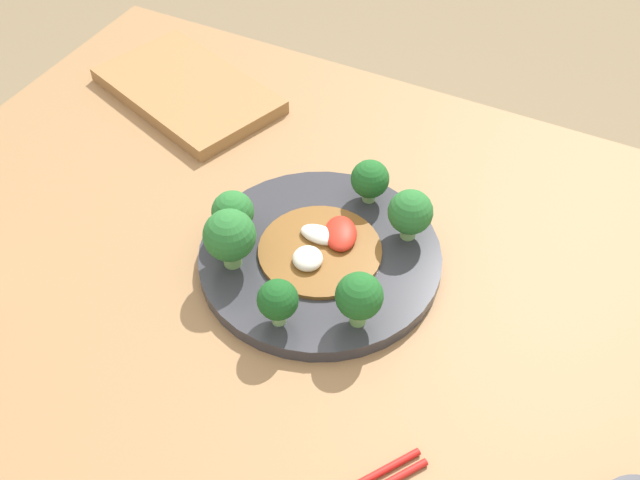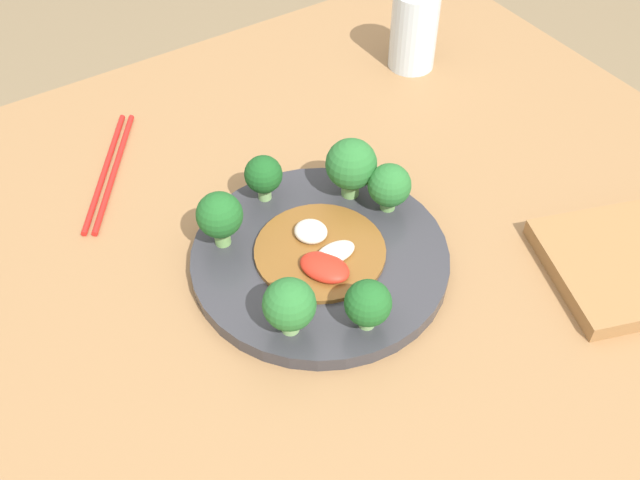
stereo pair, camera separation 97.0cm
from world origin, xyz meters
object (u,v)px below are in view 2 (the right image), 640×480
broccoli_southwest (351,165)px  broccoli_southeast (220,216)px  broccoli_north (368,304)px  chopsticks (110,171)px  stirfry_center (321,252)px  drinking_glass (414,30)px  plate (320,258)px  broccoli_south (263,175)px  broccoli_northeast (289,305)px  broccoli_west (389,186)px

broccoli_southwest → broccoli_southeast: size_ratio=1.11×
broccoli_north → chopsticks: size_ratio=0.30×
stirfry_center → broccoli_southwest: bearing=-141.8°
drinking_glass → plate: bearing=38.5°
broccoli_south → plate: bearing=93.4°
plate → drinking_glass: 0.41m
stirfry_center → chopsticks: size_ratio=0.74×
broccoli_northeast → stirfry_center: size_ratio=0.46×
stirfry_center → drinking_glass: (-0.32, -0.26, 0.03)m
broccoli_west → broccoli_southeast: 0.19m
plate → stirfry_center: 0.02m
plate → broccoli_south: broccoli_south is taller
broccoli_southeast → drinking_glass: (-0.40, -0.18, -0.00)m
broccoli_southeast → chopsticks: broccoli_southeast is taller
plate → broccoli_northeast: bearing=41.3°
stirfry_center → drinking_glass: size_ratio=1.26×
broccoli_north → broccoli_south: same height
broccoli_southeast → broccoli_south: bearing=-153.3°
broccoli_southwest → chopsticks: 0.30m
plate → broccoli_southwest: broccoli_southwest is taller
stirfry_center → chopsticks: stirfry_center is taller
broccoli_south → chopsticks: broccoli_south is taller
broccoli_southwest → chopsticks: (0.22, -0.21, -0.06)m
broccoli_north → broccoli_northeast: bearing=-28.4°
broccoli_south → broccoli_north: bearing=88.1°
broccoli_northeast → broccoli_southwest: (-0.16, -0.13, 0.01)m
broccoli_west → broccoli_north: (0.12, 0.12, -0.00)m
broccoli_north → broccoli_south: 0.21m
broccoli_west → chopsticks: bearing=-46.1°
broccoli_northeast → drinking_glass: drinking_glass is taller
broccoli_southeast → stirfry_center: bearing=136.8°
broccoli_southeast → drinking_glass: size_ratio=0.59×
broccoli_north → broccoli_southeast: size_ratio=0.84×
broccoli_west → broccoli_south: size_ratio=1.02×
broccoli_south → stirfry_center: broccoli_south is taller
chopsticks → broccoli_west: bearing=133.9°
drinking_glass → chopsticks: 0.46m
broccoli_north → stirfry_center: bearing=-96.9°
broccoli_south → drinking_glass: bearing=-155.7°
plate → broccoli_south: (0.01, -0.11, 0.04)m
plate → drinking_glass: bearing=-141.5°
plate → chopsticks: bearing=-62.9°
plate → broccoli_south: bearing=-86.6°
stirfry_center → drinking_glass: 0.41m
broccoli_west → broccoli_north: 0.17m
broccoli_southwest → broccoli_southeast: 0.16m
broccoli_southeast → drinking_glass: 0.44m
broccoli_southwest → stirfry_center: size_ratio=0.53×
broccoli_southeast → stirfry_center: (-0.08, 0.07, -0.03)m
plate → broccoli_southeast: 0.12m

